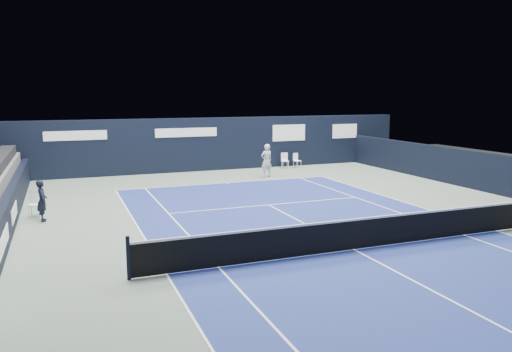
{
  "coord_description": "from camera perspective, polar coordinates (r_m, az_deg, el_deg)",
  "views": [
    {
      "loc": [
        -7.76,
        -11.92,
        4.47
      ],
      "look_at": [
        -0.7,
        6.03,
        1.3
      ],
      "focal_mm": 35.0,
      "sensor_mm": 36.0,
      "label": 1
    }
  ],
  "objects": [
    {
      "name": "tennis_player",
      "position": [
        27.19,
        1.21,
        1.78
      ],
      "size": [
        0.71,
        0.87,
        1.8
      ],
      "color": "silver",
      "rests_on": "ground"
    },
    {
      "name": "side_barrier_left",
      "position": [
        18.39,
        -26.43,
        -3.81
      ],
      "size": [
        0.33,
        22.0,
        1.2
      ],
      "color": "black",
      "rests_on": "ground"
    },
    {
      "name": "court_markings",
      "position": [
        14.91,
        11.18,
        -8.27
      ],
      "size": [
        11.03,
        23.83,
        0.0
      ],
      "color": "white",
      "rests_on": "court_surface"
    },
    {
      "name": "line_judge_chair",
      "position": [
        20.09,
        -23.87,
        -2.68
      ],
      "size": [
        0.52,
        0.5,
        0.99
      ],
      "rotation": [
        0.0,
        0.0,
        -0.21
      ],
      "color": "white",
      "rests_on": "ground"
    },
    {
      "name": "ground",
      "position": [
        16.55,
        7.43,
        -6.42
      ],
      "size": [
        48.0,
        48.0,
        0.0
      ],
      "primitive_type": "plane",
      "color": "slate",
      "rests_on": "ground"
    },
    {
      "name": "folding_chair_back_b",
      "position": [
        30.92,
        4.65,
        1.93
      ],
      "size": [
        0.47,
        0.46,
        0.88
      ],
      "rotation": [
        0.0,
        0.0,
        0.27
      ],
      "color": "white",
      "rests_on": "ground"
    },
    {
      "name": "back_sponsor_wall",
      "position": [
        29.6,
        -6.17,
        3.63
      ],
      "size": [
        26.0,
        0.63,
        3.1
      ],
      "color": "black",
      "rests_on": "ground"
    },
    {
      "name": "court_surface",
      "position": [
        14.91,
        11.18,
        -8.29
      ],
      "size": [
        10.97,
        23.77,
        0.01
      ],
      "primitive_type": "cube",
      "color": "navy",
      "rests_on": "ground"
    },
    {
      "name": "tennis_net",
      "position": [
        14.76,
        11.24,
        -6.42
      ],
      "size": [
        12.9,
        0.1,
        1.1
      ],
      "color": "black",
      "rests_on": "ground"
    },
    {
      "name": "folding_chair_back_a",
      "position": [
        30.6,
        3.28,
        2.09
      ],
      "size": [
        0.48,
        0.5,
        0.93
      ],
      "rotation": [
        0.0,
        0.0,
        -0.19
      ],
      "color": "white",
      "rests_on": "ground"
    },
    {
      "name": "enclosure_wall_right",
      "position": [
        25.83,
        23.83,
        0.59
      ],
      "size": [
        0.3,
        22.0,
        1.8
      ],
      "primitive_type": "cube",
      "color": "black",
      "rests_on": "ground"
    },
    {
      "name": "line_judge",
      "position": [
        19.25,
        -23.25,
        -2.61
      ],
      "size": [
        0.41,
        0.57,
        1.49
      ],
      "primitive_type": "imported",
      "rotation": [
        0.0,
        0.0,
        1.67
      ],
      "color": "black",
      "rests_on": "ground"
    }
  ]
}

